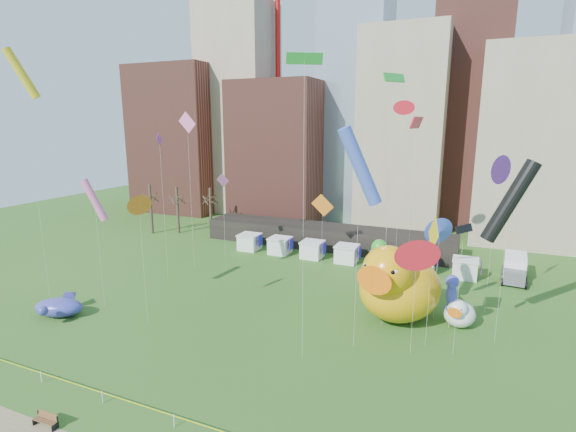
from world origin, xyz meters
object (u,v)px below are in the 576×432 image
at_px(seahorse_green, 378,258).
at_px(box_truck, 515,267).
at_px(whale_inflatable, 60,306).
at_px(big_duck, 397,285).
at_px(park_bench, 46,419).
at_px(seahorse_purple, 452,291).
at_px(small_duck, 459,313).

bearing_deg(seahorse_green, box_truck, 25.25).
distance_m(whale_inflatable, box_truck, 51.30).
relative_size(big_duck, park_bench, 6.60).
xyz_separation_m(seahorse_purple, box_truck, (6.52, 16.91, -2.27)).
distance_m(small_duck, whale_inflatable, 38.68).
bearing_deg(small_duck, seahorse_green, -174.63).
relative_size(seahorse_green, box_truck, 1.08).
bearing_deg(seahorse_purple, whale_inflatable, -164.96).
bearing_deg(whale_inflatable, seahorse_green, 6.86).
bearing_deg(park_bench, whale_inflatable, 135.82).
bearing_deg(seahorse_purple, box_truck, 64.73).
distance_m(small_duck, park_bench, 34.09).
relative_size(small_duck, seahorse_purple, 0.79).
relative_size(small_duck, box_truck, 0.61).
bearing_deg(big_duck, seahorse_purple, 19.34).
bearing_deg(box_truck, whale_inflatable, -140.95).
bearing_deg(whale_inflatable, small_duck, 0.34).
height_order(seahorse_green, park_bench, seahorse_green).
distance_m(big_duck, park_bench, 29.90).
distance_m(park_bench, box_truck, 50.30).
bearing_deg(seahorse_green, small_duck, -29.89).
height_order(small_duck, whale_inflatable, small_duck).
bearing_deg(park_bench, big_duck, 51.31).
bearing_deg(seahorse_purple, small_duck, 36.57).
relative_size(seahorse_purple, park_bench, 3.06).
relative_size(big_duck, whale_inflatable, 1.88).
bearing_deg(big_duck, seahorse_green, 156.39).
bearing_deg(seahorse_green, big_duck, -62.90).
xyz_separation_m(big_duck, seahorse_green, (-2.29, 1.92, 1.74)).
relative_size(big_duck, seahorse_purple, 2.15).
distance_m(big_duck, seahorse_green, 3.46).
bearing_deg(seahorse_green, park_bench, -143.68).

